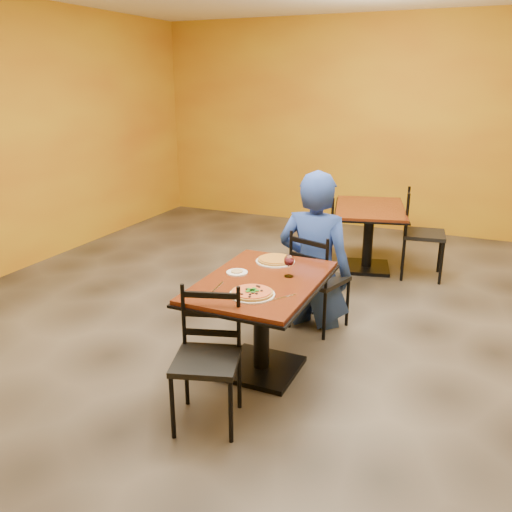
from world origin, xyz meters
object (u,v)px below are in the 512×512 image
at_px(wine_glass, 289,265).
at_px(plate_far, 275,261).
at_px(diner, 315,249).
at_px(chair_second_right, 424,235).
at_px(pizza_far, 275,259).
at_px(chair_second_left, 317,229).
at_px(side_plate, 237,272).
at_px(pizza_main, 252,292).
at_px(table_main, 261,304).
at_px(plate_main, 252,295).
at_px(chair_main_near, 206,362).
at_px(table_second, 369,223).
at_px(chair_main_far, 320,280).

bearing_deg(wine_glass, plate_far, 128.88).
bearing_deg(diner, plate_far, 75.88).
bearing_deg(diner, chair_second_right, -115.11).
bearing_deg(pizza_far, chair_second_left, 98.60).
distance_m(plate_far, pizza_far, 0.02).
height_order(pizza_far, side_plate, pizza_far).
xyz_separation_m(pizza_far, wine_glass, (0.21, -0.26, 0.07)).
xyz_separation_m(chair_second_right, pizza_main, (-0.79, -2.91, 0.28)).
height_order(table_main, plate_main, plate_main).
relative_size(side_plate, wine_glass, 0.89).
bearing_deg(chair_second_right, pizza_far, 149.94).
bearing_deg(chair_main_near, plate_main, 57.03).
distance_m(chair_second_left, plate_far, 2.26).
xyz_separation_m(chair_second_left, wine_glass, (0.55, -2.47, 0.42)).
bearing_deg(diner, table_second, -95.00).
height_order(chair_second_right, plate_far, chair_second_right).
bearing_deg(chair_second_right, plate_main, 156.91).
relative_size(chair_second_left, diner, 0.60).
relative_size(table_main, table_second, 0.93).
bearing_deg(chair_main_near, chair_second_left, 78.21).
height_order(chair_second_right, wine_glass, chair_second_right).
distance_m(table_second, chair_main_far, 1.70).
distance_m(chair_second_left, diner, 1.71).
bearing_deg(chair_main_near, table_main, 67.70).
distance_m(chair_main_far, chair_second_right, 1.83).
height_order(chair_main_far, pizza_far, chair_main_far).
relative_size(chair_main_near, chair_main_far, 0.98).
bearing_deg(pizza_main, plate_far, 99.02).
relative_size(table_second, plate_main, 4.27).
bearing_deg(chair_second_right, pizza_main, 156.91).
height_order(chair_main_near, plate_main, chair_main_near).
bearing_deg(pizza_far, plate_main, -80.98).
xyz_separation_m(chair_main_near, pizza_main, (0.12, 0.43, 0.33)).
distance_m(chair_second_left, pizza_far, 2.26).
bearing_deg(side_plate, chair_second_left, 93.70).
relative_size(chair_main_far, side_plate, 5.67).
distance_m(chair_main_far, plate_main, 1.25).
relative_size(chair_second_right, pizza_main, 3.46).
relative_size(table_second, chair_main_near, 1.49).
bearing_deg(pizza_far, chair_main_near, -90.56).
distance_m(table_second, chair_second_right, 0.62).
height_order(plate_main, pizza_far, pizza_far).
distance_m(chair_second_right, pizza_far, 2.40).
height_order(chair_main_far, plate_far, chair_main_far).
distance_m(plate_far, wine_glass, 0.35).
bearing_deg(chair_main_far, diner, -29.02).
bearing_deg(diner, plate_main, 88.24).
distance_m(table_main, diner, 1.00).
xyz_separation_m(chair_main_near, chair_main_far, (0.23, 1.64, 0.01)).
bearing_deg(table_second, pizza_far, -97.29).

